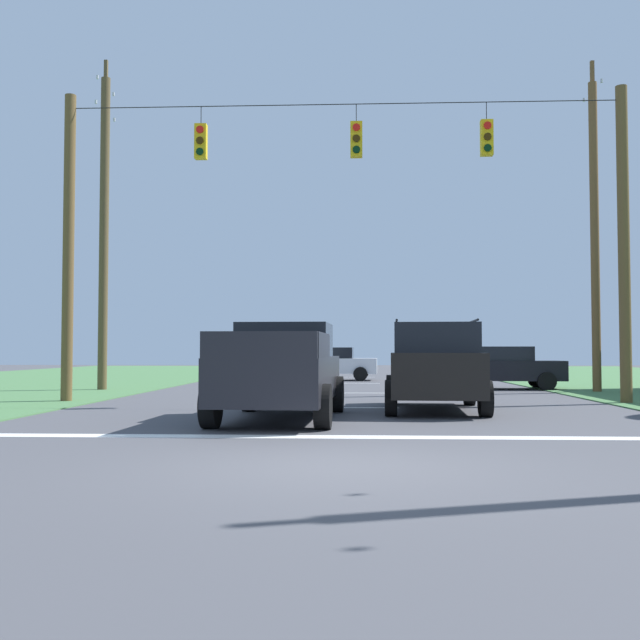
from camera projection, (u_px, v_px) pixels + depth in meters
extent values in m
plane|color=#47474C|center=(340.00, 465.00, 8.77)|extent=(120.00, 120.00, 0.00)
cube|color=white|center=(344.00, 437.00, 11.63)|extent=(12.68, 0.45, 0.01)
cube|color=white|center=(347.00, 408.00, 17.62)|extent=(2.50, 0.15, 0.01)
cube|color=white|center=(349.00, 393.00, 23.68)|extent=(2.50, 0.15, 0.01)
cube|color=white|center=(350.00, 383.00, 30.57)|extent=(2.50, 0.15, 0.01)
cube|color=white|center=(351.00, 377.00, 37.84)|extent=(2.50, 0.15, 0.01)
cube|color=white|center=(351.00, 374.00, 42.68)|extent=(2.50, 0.15, 0.01)
cylinder|color=brown|center=(68.00, 247.00, 19.79)|extent=(0.30, 0.30, 8.36)
cylinder|color=brown|center=(624.00, 243.00, 19.11)|extent=(0.30, 0.30, 8.36)
cylinder|color=black|center=(341.00, 104.00, 19.61)|extent=(14.80, 0.02, 0.02)
cylinder|color=black|center=(201.00, 115.00, 19.77)|extent=(0.02, 0.02, 0.49)
cube|color=yellow|center=(201.00, 142.00, 19.74)|extent=(0.32, 0.24, 0.95)
cylinder|color=red|center=(200.00, 129.00, 19.62)|extent=(0.20, 0.04, 0.20)
cylinder|color=#352203|center=(200.00, 140.00, 19.60)|extent=(0.20, 0.04, 0.20)
cylinder|color=black|center=(200.00, 151.00, 19.59)|extent=(0.20, 0.04, 0.20)
cylinder|color=black|center=(356.00, 113.00, 19.58)|extent=(0.02, 0.02, 0.49)
cube|color=yellow|center=(356.00, 140.00, 19.55)|extent=(0.32, 0.24, 0.95)
cylinder|color=red|center=(356.00, 127.00, 19.42)|extent=(0.20, 0.04, 0.20)
cylinder|color=#352203|center=(356.00, 138.00, 19.41)|extent=(0.20, 0.04, 0.20)
cylinder|color=black|center=(356.00, 150.00, 19.40)|extent=(0.20, 0.04, 0.20)
cylinder|color=black|center=(486.00, 111.00, 19.42)|extent=(0.02, 0.02, 0.49)
cube|color=yellow|center=(487.00, 138.00, 19.39)|extent=(0.32, 0.24, 0.95)
cylinder|color=red|center=(488.00, 125.00, 19.26)|extent=(0.20, 0.04, 0.20)
cylinder|color=#352203|center=(488.00, 137.00, 19.25)|extent=(0.20, 0.04, 0.20)
cylinder|color=black|center=(488.00, 148.00, 19.24)|extent=(0.20, 0.04, 0.20)
cube|color=black|center=(281.00, 378.00, 14.70)|extent=(2.23, 5.48, 0.85)
cube|color=black|center=(286.00, 340.00, 15.38)|extent=(1.93, 1.98, 0.70)
cube|color=black|center=(221.00, 345.00, 13.47)|extent=(0.20, 2.38, 0.45)
cube|color=black|center=(322.00, 345.00, 13.30)|extent=(0.20, 2.38, 0.45)
cube|color=black|center=(259.00, 345.00, 12.09)|extent=(1.96, 0.19, 0.45)
cylinder|color=black|center=(249.00, 394.00, 16.60)|extent=(0.31, 0.81, 0.80)
cylinder|color=black|center=(337.00, 394.00, 16.42)|extent=(0.31, 0.81, 0.80)
cylinder|color=black|center=(211.00, 406.00, 12.95)|extent=(0.31, 0.81, 0.80)
cylinder|color=black|center=(323.00, 407.00, 12.77)|extent=(0.31, 0.81, 0.80)
cube|color=black|center=(434.00, 373.00, 16.88)|extent=(2.21, 4.90, 0.95)
cube|color=black|center=(434.00, 339.00, 16.77)|extent=(1.97, 3.29, 0.65)
cylinder|color=black|center=(396.00, 322.00, 16.87)|extent=(0.20, 2.72, 0.05)
cylinder|color=black|center=(471.00, 322.00, 16.70)|extent=(0.20, 2.72, 0.05)
cylinder|color=black|center=(392.00, 390.00, 18.58)|extent=(0.30, 0.77, 0.76)
cylinder|color=black|center=(469.00, 390.00, 18.39)|extent=(0.30, 0.77, 0.76)
cylinder|color=black|center=(391.00, 398.00, 15.34)|extent=(0.30, 0.77, 0.76)
cylinder|color=black|center=(485.00, 399.00, 15.14)|extent=(0.30, 0.77, 0.76)
cube|color=silver|center=(331.00, 366.00, 33.92)|extent=(4.38, 1.99, 0.70)
cube|color=black|center=(331.00, 353.00, 33.95)|extent=(2.17, 1.71, 0.50)
cylinder|color=black|center=(298.00, 374.00, 33.14)|extent=(0.65, 0.25, 0.64)
cylinder|color=black|center=(302.00, 373.00, 34.93)|extent=(0.65, 0.25, 0.64)
cylinder|color=black|center=(360.00, 374.00, 32.88)|extent=(0.65, 0.25, 0.64)
cylinder|color=black|center=(362.00, 373.00, 34.67)|extent=(0.65, 0.25, 0.64)
cube|color=black|center=(501.00, 370.00, 26.12)|extent=(4.40, 2.05, 0.70)
cube|color=black|center=(501.00, 354.00, 26.14)|extent=(2.19, 1.74, 0.50)
cylinder|color=black|center=(463.00, 381.00, 25.35)|extent=(0.65, 0.26, 0.64)
cylinder|color=black|center=(459.00, 379.00, 27.14)|extent=(0.65, 0.26, 0.64)
cylinder|color=black|center=(547.00, 381.00, 25.06)|extent=(0.65, 0.26, 0.64)
cylinder|color=black|center=(537.00, 379.00, 26.85)|extent=(0.65, 0.26, 0.64)
cylinder|color=brown|center=(595.00, 236.00, 24.30)|extent=(0.28, 0.28, 10.38)
cube|color=brown|center=(592.00, 94.00, 24.50)|extent=(0.12, 0.12, 2.26)
cylinder|color=#B2B7BC|center=(584.00, 100.00, 25.41)|extent=(0.08, 0.08, 0.12)
cylinder|color=#B2B7BC|center=(602.00, 81.00, 23.60)|extent=(0.08, 0.08, 0.12)
cylinder|color=brown|center=(104.00, 233.00, 25.54)|extent=(0.32, 0.32, 10.99)
cube|color=brown|center=(106.00, 89.00, 25.75)|extent=(0.12, 0.12, 2.08)
cylinder|color=#B2B7BC|center=(114.00, 94.00, 26.59)|extent=(0.08, 0.08, 0.12)
cylinder|color=#B2B7BC|center=(98.00, 77.00, 24.92)|extent=(0.08, 0.08, 0.12)
cube|color=brown|center=(105.00, 114.00, 25.71)|extent=(0.12, 0.12, 2.39)
cylinder|color=#B2B7BC|center=(114.00, 120.00, 26.67)|extent=(0.08, 0.08, 0.12)
cylinder|color=#B2B7BC|center=(96.00, 102.00, 24.76)|extent=(0.08, 0.08, 0.12)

